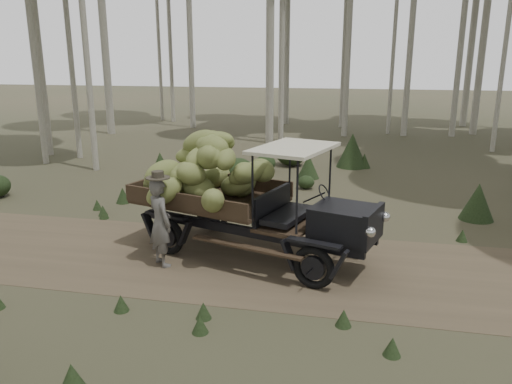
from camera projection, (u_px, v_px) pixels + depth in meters
ground at (263, 264)px, 10.57m from camera, size 120.00×120.00×0.00m
dirt_track at (263, 264)px, 10.57m from camera, size 70.00×4.00×0.01m
banana_truck at (224, 180)px, 10.91m from camera, size 5.74×3.39×2.81m
farmer at (160, 221)px, 10.30m from camera, size 0.81×0.78×2.03m
undergrowth at (305, 288)px, 8.32m from camera, size 25.03×22.27×1.34m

